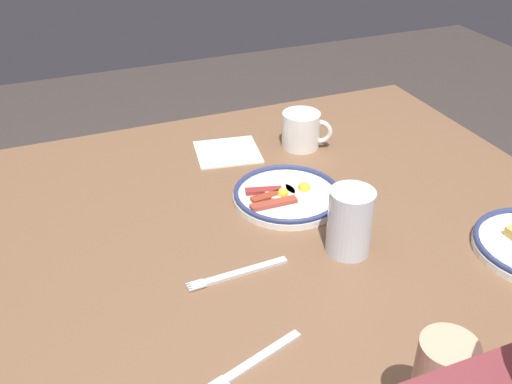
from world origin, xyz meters
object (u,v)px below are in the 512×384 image
(butter_knife, at_px, (239,371))
(plate_near_main, at_px, (287,195))
(paper_napkin, at_px, (228,152))
(drinking_glass, at_px, (350,225))
(fork_near, at_px, (237,273))
(coffee_mug, at_px, (302,130))

(butter_knife, bearing_deg, plate_near_main, -123.09)
(paper_napkin, relative_size, butter_knife, 0.67)
(drinking_glass, height_order, fork_near, drinking_glass)
(coffee_mug, xyz_separation_m, fork_near, (0.32, 0.40, -0.04))
(paper_napkin, relative_size, fork_near, 0.79)
(plate_near_main, height_order, coffee_mug, coffee_mug)
(fork_near, bearing_deg, plate_near_main, -134.01)
(plate_near_main, xyz_separation_m, drinking_glass, (-0.03, 0.20, 0.04))
(drinking_glass, xyz_separation_m, butter_knife, (0.29, 0.20, -0.05))
(drinking_glass, relative_size, butter_knife, 0.57)
(plate_near_main, xyz_separation_m, fork_near, (0.18, 0.19, -0.01))
(drinking_glass, bearing_deg, plate_near_main, -80.82)
(paper_napkin, xyz_separation_m, fork_near, (0.14, 0.44, 0.00))
(coffee_mug, bearing_deg, drinking_glass, 75.87)
(drinking_glass, xyz_separation_m, paper_napkin, (0.08, -0.45, -0.06))
(paper_napkin, bearing_deg, fork_near, 72.47)
(coffee_mug, distance_m, butter_knife, 0.72)
(paper_napkin, height_order, butter_knife, butter_knife)
(drinking_glass, distance_m, butter_knife, 0.35)
(coffee_mug, relative_size, drinking_glass, 0.89)
(plate_near_main, relative_size, coffee_mug, 2.01)
(coffee_mug, bearing_deg, fork_near, 51.47)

